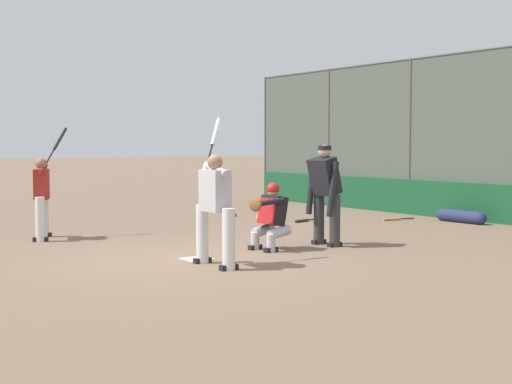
# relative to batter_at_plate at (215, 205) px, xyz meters

# --- Properties ---
(ground_plane) EXTENTS (160.00, 160.00, 0.00)m
(ground_plane) POSITION_rel_batter_at_plate_xyz_m (0.73, -0.11, -0.92)
(ground_plane) COLOR #7A604C
(home_plate_marker) EXTENTS (0.43, 0.43, 0.01)m
(home_plate_marker) POSITION_rel_batter_at_plate_xyz_m (0.73, -0.11, -0.91)
(home_plate_marker) COLOR white
(home_plate_marker) RESTS_ON ground_plane
(batter_at_plate) EXTENTS (1.06, 0.61, 2.25)m
(batter_at_plate) POSITION_rel_batter_at_plate_xyz_m (0.00, 0.00, 0.00)
(batter_at_plate) COLOR silver
(batter_at_plate) RESTS_ON ground_plane
(catcher_behind_plate) EXTENTS (0.64, 0.75, 1.17)m
(catcher_behind_plate) POSITION_rel_batter_at_plate_xyz_m (0.87, -1.66, -0.31)
(catcher_behind_plate) COLOR #B7B7BC
(catcher_behind_plate) RESTS_ON ground_plane
(umpire_home) EXTENTS (0.74, 0.45, 1.82)m
(umpire_home) POSITION_rel_batter_at_plate_xyz_m (0.72, -2.78, 0.06)
(umpire_home) COLOR #333333
(umpire_home) RESTS_ON ground_plane
(batter_on_deck) EXTENTS (0.86, 0.95, 2.17)m
(batter_on_deck) POSITION_rel_batter_at_plate_xyz_m (4.55, 1.09, -0.06)
(batter_on_deck) COLOR silver
(batter_on_deck) RESTS_ON ground_plane
(spare_bat_near_backstop) EXTENTS (0.24, 0.83, 0.07)m
(spare_bat_near_backstop) POSITION_rel_batter_at_plate_xyz_m (2.98, -6.94, -0.89)
(spare_bat_near_backstop) COLOR black
(spare_bat_near_backstop) RESTS_ON ground_plane
(spare_bat_by_padding) EXTENTS (0.22, 0.79, 0.07)m
(spare_bat_by_padding) POSITION_rel_batter_at_plate_xyz_m (3.99, -4.94, -0.89)
(spare_bat_by_padding) COLOR black
(spare_bat_by_padding) RESTS_ON ground_plane
(fielding_glove_on_dirt) EXTENTS (0.27, 0.21, 0.10)m
(fielding_glove_on_dirt) POSITION_rel_batter_at_plate_xyz_m (6.10, -4.32, -0.87)
(fielding_glove_on_dirt) COLOR brown
(fielding_glove_on_dirt) RESTS_ON ground_plane
(equipment_bag_dugout_side) EXTENTS (1.38, 0.29, 0.29)m
(equipment_bag_dugout_side) POSITION_rel_batter_at_plate_xyz_m (1.75, -7.87, -0.77)
(equipment_bag_dugout_side) COLOR navy
(equipment_bag_dugout_side) RESTS_ON ground_plane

